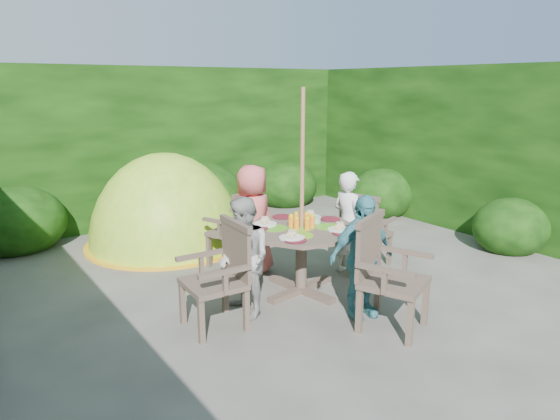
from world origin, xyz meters
TOP-DOWN VIEW (x-y plane):
  - ground at (0.00, 0.00)m, footprint 60.00×60.00m
  - hedge_enclosure at (0.00, 1.33)m, footprint 9.00×9.00m
  - patio_table at (0.10, -0.09)m, footprint 1.45×1.45m
  - parasol_pole at (0.10, -0.09)m, footprint 0.05×0.05m
  - garden_chair_right at (1.19, 0.06)m, footprint 0.63×0.67m
  - garden_chair_left at (-0.98, -0.28)m, footprint 0.55×0.61m
  - garden_chair_back at (-0.05, 1.00)m, footprint 0.71×0.67m
  - garden_chair_front at (0.24, -1.18)m, footprint 0.77×0.73m
  - child_right at (0.89, 0.03)m, footprint 0.31×0.46m
  - child_left at (-0.69, -0.21)m, footprint 0.46×0.58m
  - child_back at (-0.02, 0.70)m, footprint 0.72×0.55m
  - child_front at (0.22, -0.88)m, footprint 0.75×0.40m
  - dome_tent at (-0.41, 2.39)m, footprint 2.62×2.62m

SIDE VIEW (x-z plane):
  - ground at x=0.00m, z-range 0.00..0.00m
  - dome_tent at x=-0.41m, z-range -1.30..1.31m
  - garden_chair_right at x=1.19m, z-range 0.03..0.95m
  - garden_chair_back at x=-0.05m, z-range 0.03..0.98m
  - garden_chair_left at x=-0.98m, z-range 0.03..1.00m
  - garden_chair_front at x=0.24m, z-range 0.03..1.05m
  - child_left at x=-0.69m, z-range 0.00..1.19m
  - child_front at x=0.22m, z-range 0.00..1.22m
  - patio_table at x=0.10m, z-range 0.18..1.07m
  - child_right at x=0.89m, z-range 0.00..1.25m
  - child_back at x=-0.02m, z-range 0.00..1.32m
  - parasol_pole at x=0.10m, z-range 0.00..2.20m
  - hedge_enclosure at x=0.00m, z-range 0.00..2.50m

